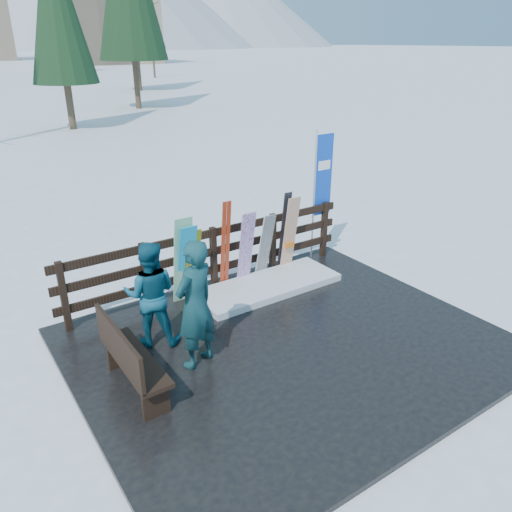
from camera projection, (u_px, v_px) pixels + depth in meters
ground at (288, 347)px, 7.46m from camera, size 700.00×700.00×0.00m
deck at (288, 344)px, 7.44m from camera, size 6.00×5.00×0.08m
fence at (213, 254)px, 8.83m from camera, size 5.60×0.10×1.15m
snow_patch at (268, 286)px, 9.01m from camera, size 2.67×1.00×0.12m
bench at (129, 357)px, 6.19m from camera, size 0.41×1.50×0.97m
snowboard_0 at (186, 264)px, 8.31m from camera, size 0.30×0.40×1.42m
snowboard_1 at (183, 261)px, 8.25m from camera, size 0.32×0.28×1.56m
snowboard_2 at (192, 265)px, 8.38m from camera, size 0.26×0.33×1.33m
snowboard_3 at (246, 249)px, 8.93m from camera, size 0.27×0.26×1.41m
snowboard_4 at (265, 246)px, 9.17m from camera, size 0.25×0.34×1.30m
snowboard_5 at (290, 235)px, 9.42m from camera, size 0.27×0.26×1.51m
ski_pair_a at (225, 245)px, 8.73m from camera, size 0.17×0.20×1.66m
ski_pair_b at (284, 232)px, 9.41m from camera, size 0.17×0.21×1.60m
rental_flag at (321, 180)px, 9.78m from camera, size 0.45×0.04×2.60m
person_front at (195, 305)px, 6.60m from camera, size 0.78×0.64×1.83m
person_back at (151, 294)px, 7.13m from camera, size 0.98×0.92×1.60m
trees at (8, 20)px, 44.04m from camera, size 41.95×68.71×14.09m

